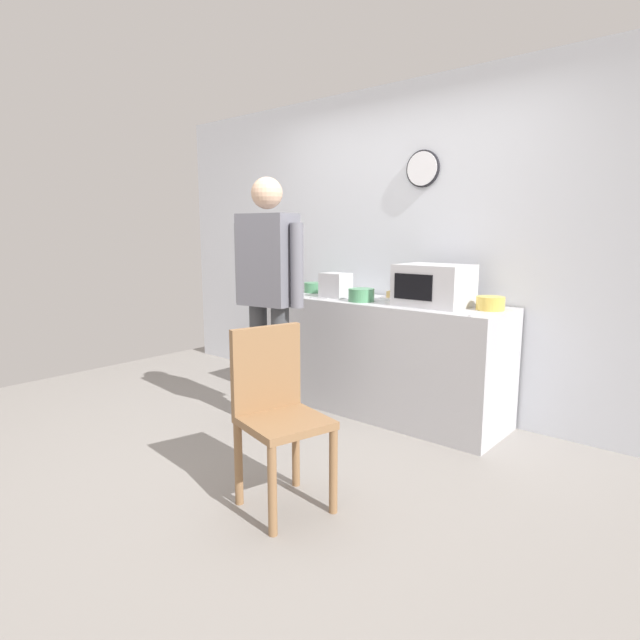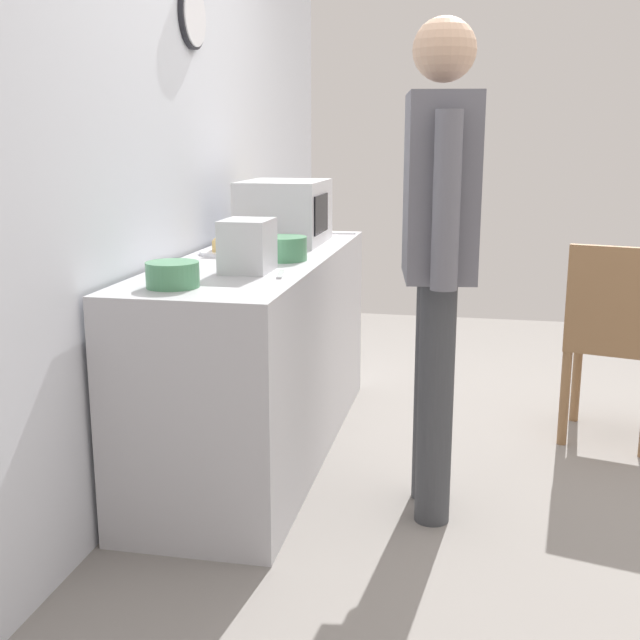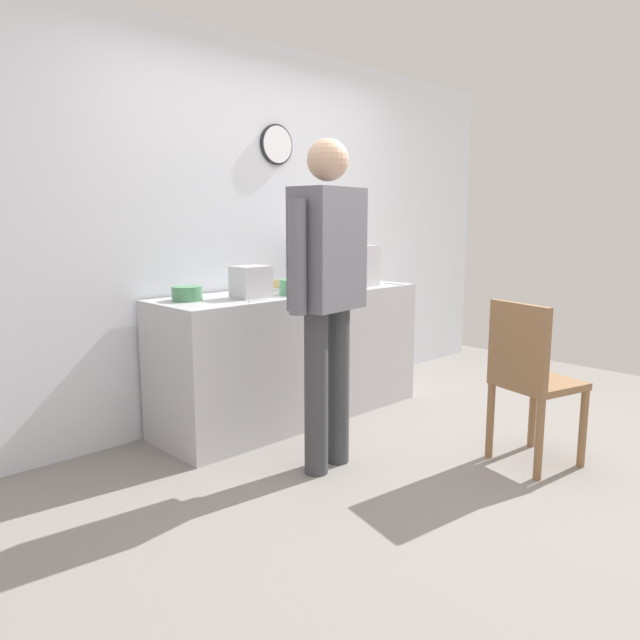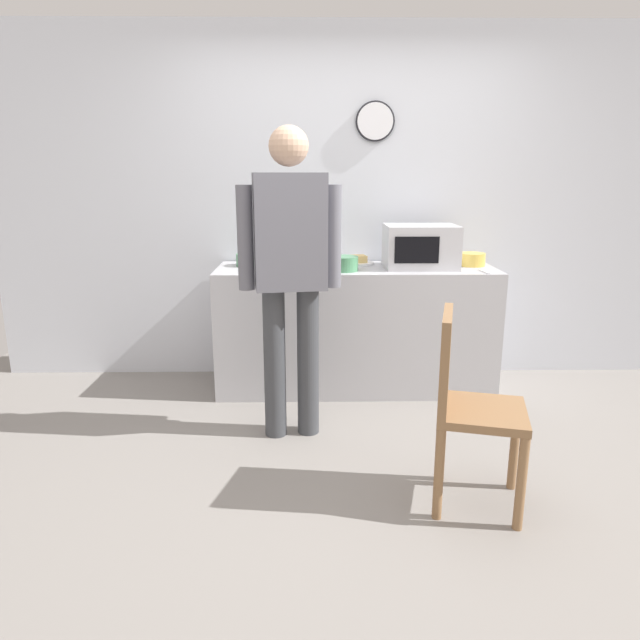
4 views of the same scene
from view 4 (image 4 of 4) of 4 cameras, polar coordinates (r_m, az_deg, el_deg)
ground_plane at (r=3.23m, az=4.54°, el=-14.31°), size 6.00×6.00×0.00m
back_wall at (r=4.44m, az=2.95°, el=11.19°), size 5.40×0.13×2.60m
kitchen_counter at (r=4.20m, az=3.51°, el=-0.81°), size 1.98×0.62×0.90m
microwave at (r=4.13m, az=9.97°, el=7.22°), size 0.50×0.39×0.30m
sandwich_plate at (r=4.25m, az=3.82°, el=5.85°), size 0.23×0.23×0.07m
salad_bowl at (r=4.31m, az=14.87°, el=5.86°), size 0.19×0.19×0.09m
cereal_bowl at (r=4.19m, az=-7.09°, el=5.97°), size 0.18×0.18×0.09m
mixing_bowl at (r=3.95m, az=2.37°, el=5.64°), size 0.20×0.20×0.10m
toaster at (r=4.00m, az=-2.09°, el=6.48°), size 0.22×0.18×0.20m
fork_utensil at (r=3.88m, az=-2.98°, el=4.77°), size 0.17×0.05×0.01m
spoon_utensil at (r=4.05m, az=16.00°, el=4.66°), size 0.04×0.17×0.01m
person_standing at (r=3.28m, az=-2.99°, el=5.81°), size 0.58×0.29×1.80m
wooden_chair at (r=2.78m, az=14.33°, el=-7.74°), size 0.49×0.49×0.94m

